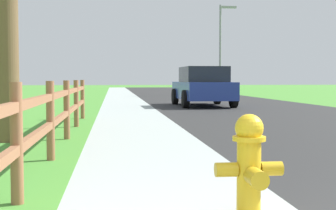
% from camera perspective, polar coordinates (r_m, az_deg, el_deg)
% --- Properties ---
extents(ground_plane, '(120.00, 120.00, 0.00)m').
position_cam_1_polar(ground_plane, '(26.95, -3.31, 0.78)').
color(ground_plane, '#498E33').
extents(road_asphalt, '(7.00, 66.00, 0.01)m').
position_cam_1_polar(road_asphalt, '(29.34, 3.31, 0.98)').
color(road_asphalt, '#2A2A2A').
rests_on(road_asphalt, ground).
extents(curb_concrete, '(6.00, 66.00, 0.01)m').
position_cam_1_polar(curb_concrete, '(28.95, -9.48, 0.92)').
color(curb_concrete, '#A3ADA8').
rests_on(curb_concrete, ground).
extents(grass_verge, '(5.00, 66.00, 0.00)m').
position_cam_1_polar(grass_verge, '(29.06, -12.43, 0.90)').
color(grass_verge, '#498E33').
rests_on(grass_verge, ground).
extents(fire_hydrant, '(0.53, 0.44, 0.82)m').
position_cam_1_polar(fire_hydrant, '(3.81, 9.68, -7.05)').
color(fire_hydrant, yellow).
rests_on(fire_hydrant, ground).
extents(rail_fence, '(0.11, 11.41, 1.07)m').
position_cam_1_polar(rail_fence, '(7.69, -12.77, -0.49)').
color(rail_fence, '#905D3D').
rests_on(rail_fence, ground).
extents(parked_suv_blue, '(2.15, 4.29, 1.58)m').
position_cam_1_polar(parked_suv_blue, '(19.38, 4.16, 2.24)').
color(parked_suv_blue, navy).
rests_on(parked_suv_blue, ground).
extents(street_lamp, '(1.17, 0.20, 6.13)m').
position_cam_1_polar(street_lamp, '(33.13, 6.43, 7.54)').
color(street_lamp, gray).
rests_on(street_lamp, ground).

